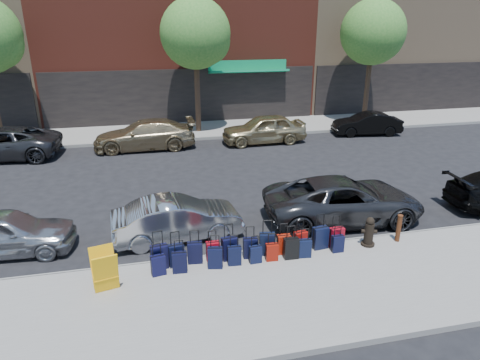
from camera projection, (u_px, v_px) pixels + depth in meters
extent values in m
plane|color=black|center=(219.00, 195.00, 16.17)|extent=(120.00, 120.00, 0.00)
cube|color=gray|center=(267.00, 295.00, 10.22)|extent=(60.00, 4.00, 0.15)
cube|color=gray|center=(189.00, 130.00, 25.27)|extent=(60.00, 4.00, 0.15)
cube|color=gray|center=(247.00, 253.00, 12.06)|extent=(60.00, 0.08, 0.15)
cube|color=gray|center=(193.00, 139.00, 23.42)|extent=(60.00, 0.08, 0.15)
cube|color=black|center=(185.00, 97.00, 26.47)|extent=(16.66, 0.15, 3.40)
cube|color=#0E8352|center=(249.00, 71.00, 26.44)|extent=(5.00, 0.91, 0.27)
cube|color=#0E8352|center=(248.00, 65.00, 26.59)|extent=(5.00, 0.10, 0.60)
cube|color=black|center=(414.00, 88.00, 29.78)|extent=(14.70, 0.15, 3.40)
cylinder|color=black|center=(197.00, 89.00, 24.04)|extent=(0.30, 0.30, 4.80)
sphere|color=#327828|center=(195.00, 33.00, 22.98)|extent=(3.80, 3.80, 3.80)
sphere|color=#327828|center=(207.00, 41.00, 23.24)|extent=(2.58, 2.58, 2.58)
cylinder|color=black|center=(368.00, 83.00, 26.21)|extent=(0.30, 0.30, 4.80)
sphere|color=#327828|center=(373.00, 32.00, 25.16)|extent=(3.80, 3.80, 3.80)
sphere|color=#327828|center=(381.00, 39.00, 25.42)|extent=(2.58, 2.58, 2.58)
cube|color=black|center=(159.00, 257.00, 11.09)|extent=(0.47, 0.30, 0.65)
cylinder|color=black|center=(158.00, 233.00, 10.84)|extent=(0.25, 0.07, 0.03)
cube|color=black|center=(176.00, 255.00, 11.22)|extent=(0.43, 0.27, 0.60)
cylinder|color=black|center=(175.00, 233.00, 10.99)|extent=(0.23, 0.06, 0.03)
cube|color=black|center=(195.00, 253.00, 11.36)|extent=(0.41, 0.25, 0.59)
cylinder|color=black|center=(194.00, 231.00, 11.14)|extent=(0.22, 0.05, 0.03)
cube|color=maroon|center=(213.00, 251.00, 11.48)|extent=(0.36, 0.20, 0.54)
cylinder|color=black|center=(212.00, 232.00, 11.28)|extent=(0.20, 0.04, 0.03)
cube|color=black|center=(230.00, 248.00, 11.52)|extent=(0.45, 0.29, 0.64)
cylinder|color=black|center=(229.00, 225.00, 11.27)|extent=(0.24, 0.07, 0.03)
cube|color=black|center=(250.00, 248.00, 11.61)|extent=(0.40, 0.25, 0.57)
cylinder|color=black|center=(250.00, 228.00, 11.39)|extent=(0.21, 0.06, 0.03)
cube|color=black|center=(267.00, 244.00, 11.76)|extent=(0.45, 0.30, 0.63)
cylinder|color=black|center=(268.00, 222.00, 11.52)|extent=(0.24, 0.07, 0.03)
cube|color=#9C1B0A|center=(284.00, 244.00, 11.81)|extent=(0.38, 0.22, 0.55)
cylinder|color=black|center=(285.00, 225.00, 11.60)|extent=(0.21, 0.04, 0.03)
cube|color=maroon|center=(300.00, 241.00, 12.00)|extent=(0.40, 0.28, 0.56)
cylinder|color=black|center=(302.00, 222.00, 11.78)|extent=(0.21, 0.07, 0.03)
cube|color=black|center=(320.00, 238.00, 12.07)|extent=(0.46, 0.29, 0.65)
cylinder|color=black|center=(322.00, 215.00, 11.82)|extent=(0.24, 0.06, 0.03)
cube|color=maroon|center=(336.00, 238.00, 12.12)|extent=(0.43, 0.28, 0.60)
cylinder|color=black|center=(338.00, 217.00, 11.89)|extent=(0.23, 0.07, 0.03)
cube|color=black|center=(158.00, 265.00, 10.83)|extent=(0.39, 0.27, 0.53)
cylinder|color=black|center=(157.00, 245.00, 10.63)|extent=(0.20, 0.07, 0.03)
cube|color=black|center=(180.00, 262.00, 10.95)|extent=(0.39, 0.24, 0.55)
cylinder|color=black|center=(178.00, 241.00, 10.73)|extent=(0.21, 0.05, 0.03)
cube|color=black|center=(215.00, 258.00, 11.14)|extent=(0.42, 0.30, 0.57)
cylinder|color=black|center=(215.00, 237.00, 10.92)|extent=(0.22, 0.08, 0.03)
cube|color=black|center=(234.00, 256.00, 11.28)|extent=(0.37, 0.23, 0.52)
cylinder|color=black|center=(234.00, 236.00, 11.08)|extent=(0.20, 0.05, 0.03)
cube|color=black|center=(255.00, 254.00, 11.38)|extent=(0.33, 0.21, 0.47)
cylinder|color=black|center=(256.00, 237.00, 11.20)|extent=(0.18, 0.04, 0.03)
cube|color=maroon|center=(272.00, 252.00, 11.49)|extent=(0.33, 0.21, 0.48)
cylinder|color=black|center=(272.00, 235.00, 11.31)|extent=(0.18, 0.04, 0.03)
cube|color=black|center=(291.00, 248.00, 11.57)|extent=(0.40, 0.24, 0.58)
cylinder|color=black|center=(292.00, 227.00, 11.35)|extent=(0.22, 0.04, 0.03)
cube|color=black|center=(305.00, 248.00, 11.65)|extent=(0.36, 0.23, 0.51)
cylinder|color=black|center=(306.00, 230.00, 11.46)|extent=(0.20, 0.05, 0.03)
cube|color=black|center=(338.00, 244.00, 11.92)|extent=(0.33, 0.19, 0.48)
cylinder|color=black|center=(339.00, 227.00, 11.73)|extent=(0.18, 0.03, 0.03)
cylinder|color=black|center=(368.00, 244.00, 12.34)|extent=(0.39, 0.39, 0.07)
cylinder|color=black|center=(369.00, 233.00, 12.22)|extent=(0.26, 0.26, 0.61)
sphere|color=black|center=(370.00, 221.00, 12.08)|extent=(0.24, 0.24, 0.24)
cylinder|color=black|center=(369.00, 231.00, 12.19)|extent=(0.45, 0.24, 0.11)
cylinder|color=#38190C|center=(399.00, 228.00, 12.42)|extent=(0.14, 0.14, 0.81)
cylinder|color=#38190C|center=(401.00, 216.00, 12.28)|extent=(0.15, 0.15, 0.04)
cube|color=#FFB40E|center=(106.00, 274.00, 10.01)|extent=(0.62, 0.38, 1.03)
cube|color=#FFB40E|center=(103.00, 266.00, 10.33)|extent=(0.62, 0.38, 1.03)
cube|color=#FFB40E|center=(105.00, 275.00, 10.23)|extent=(0.64, 0.50, 0.02)
imported|color=#B6B8BD|center=(4.00, 232.00, 12.01)|extent=(3.88, 1.78, 1.29)
imported|color=#B7BABE|center=(177.00, 219.00, 12.83)|extent=(3.98, 1.71, 1.27)
imported|color=#353537|center=(343.00, 200.00, 13.96)|extent=(5.29, 2.65, 1.44)
imported|color=#353537|center=(1.00, 144.00, 20.17)|extent=(5.52, 2.92, 1.48)
imported|color=#9D8860|center=(145.00, 135.00, 21.72)|extent=(5.10, 2.12, 1.47)
imported|color=tan|center=(264.00, 129.00, 22.77)|extent=(4.50, 1.89, 1.52)
imported|color=black|center=(367.00, 124.00, 24.41)|extent=(3.98, 1.84, 1.26)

